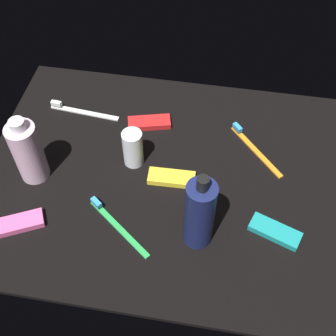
# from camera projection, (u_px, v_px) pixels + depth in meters

# --- Properties ---
(ground_plane) EXTENTS (0.84, 0.64, 0.01)m
(ground_plane) POSITION_uv_depth(u_px,v_px,m) (168.00, 178.00, 1.00)
(ground_plane) COLOR black
(lotion_bottle) EXTENTS (0.06, 0.06, 0.20)m
(lotion_bottle) POSITION_uv_depth(u_px,v_px,m) (200.00, 214.00, 0.83)
(lotion_bottle) COLOR #171E4C
(lotion_bottle) RESTS_ON ground_plane
(bodywash_bottle) EXTENTS (0.06, 0.06, 0.17)m
(bodywash_bottle) POSITION_uv_depth(u_px,v_px,m) (28.00, 152.00, 0.94)
(bodywash_bottle) COLOR silver
(bodywash_bottle) RESTS_ON ground_plane
(deodorant_stick) EXTENTS (0.05, 0.05, 0.09)m
(deodorant_stick) POSITION_uv_depth(u_px,v_px,m) (133.00, 148.00, 0.98)
(deodorant_stick) COLOR silver
(deodorant_stick) RESTS_ON ground_plane
(toothbrush_orange) EXTENTS (0.13, 0.14, 0.02)m
(toothbrush_orange) POSITION_uv_depth(u_px,v_px,m) (253.00, 147.00, 1.04)
(toothbrush_orange) COLOR orange
(toothbrush_orange) RESTS_ON ground_plane
(toothbrush_green) EXTENTS (0.15, 0.12, 0.02)m
(toothbrush_green) POSITION_uv_depth(u_px,v_px,m) (116.00, 224.00, 0.91)
(toothbrush_green) COLOR green
(toothbrush_green) RESTS_ON ground_plane
(toothbrush_white) EXTENTS (0.18, 0.03, 0.02)m
(toothbrush_white) POSITION_uv_depth(u_px,v_px,m) (80.00, 111.00, 1.11)
(toothbrush_white) COLOR white
(toothbrush_white) RESTS_ON ground_plane
(snack_bar_pink) EXTENTS (0.11, 0.08, 0.01)m
(snack_bar_pink) POSITION_uv_depth(u_px,v_px,m) (18.00, 223.00, 0.91)
(snack_bar_pink) COLOR #E55999
(snack_bar_pink) RESTS_ON ground_plane
(snack_bar_teal) EXTENTS (0.11, 0.07, 0.01)m
(snack_bar_teal) POSITION_uv_depth(u_px,v_px,m) (275.00, 231.00, 0.90)
(snack_bar_teal) COLOR teal
(snack_bar_teal) RESTS_ON ground_plane
(snack_bar_red) EXTENTS (0.11, 0.07, 0.01)m
(snack_bar_red) POSITION_uv_depth(u_px,v_px,m) (149.00, 123.00, 1.08)
(snack_bar_red) COLOR red
(snack_bar_red) RESTS_ON ground_plane
(snack_bar_yellow) EXTENTS (0.11, 0.04, 0.01)m
(snack_bar_yellow) POSITION_uv_depth(u_px,v_px,m) (171.00, 178.00, 0.98)
(snack_bar_yellow) COLOR yellow
(snack_bar_yellow) RESTS_ON ground_plane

